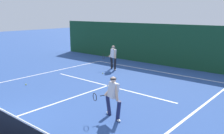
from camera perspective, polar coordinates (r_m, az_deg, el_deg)
name	(u,v)px	position (r m, az deg, el deg)	size (l,w,h in m)	color
court_line_baseline_far	(152,70)	(16.07, 9.45, -0.81)	(9.54, 0.10, 0.01)	white
court_line_service	(108,86)	(12.61, -1.03, -4.39)	(7.78, 0.10, 0.01)	white
court_line_centre	(62,101)	(10.71, -11.52, -7.79)	(0.10, 6.40, 0.01)	white
player_near	(113,96)	(8.63, 0.19, -6.73)	(1.07, 0.84, 1.53)	#1E234C
player_far	(113,56)	(16.02, 0.26, 2.49)	(1.00, 0.83, 1.59)	black
tennis_ball	(26,84)	(13.48, -19.49, -3.87)	(0.07, 0.07, 0.07)	#D1E033
tennis_ball_extra	(103,73)	(15.01, -2.15, -1.49)	(0.07, 0.07, 0.07)	#D1E033
back_fence_windscreen	(168,45)	(17.47, 12.89, 4.98)	(20.71, 0.12, 2.93)	#164327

